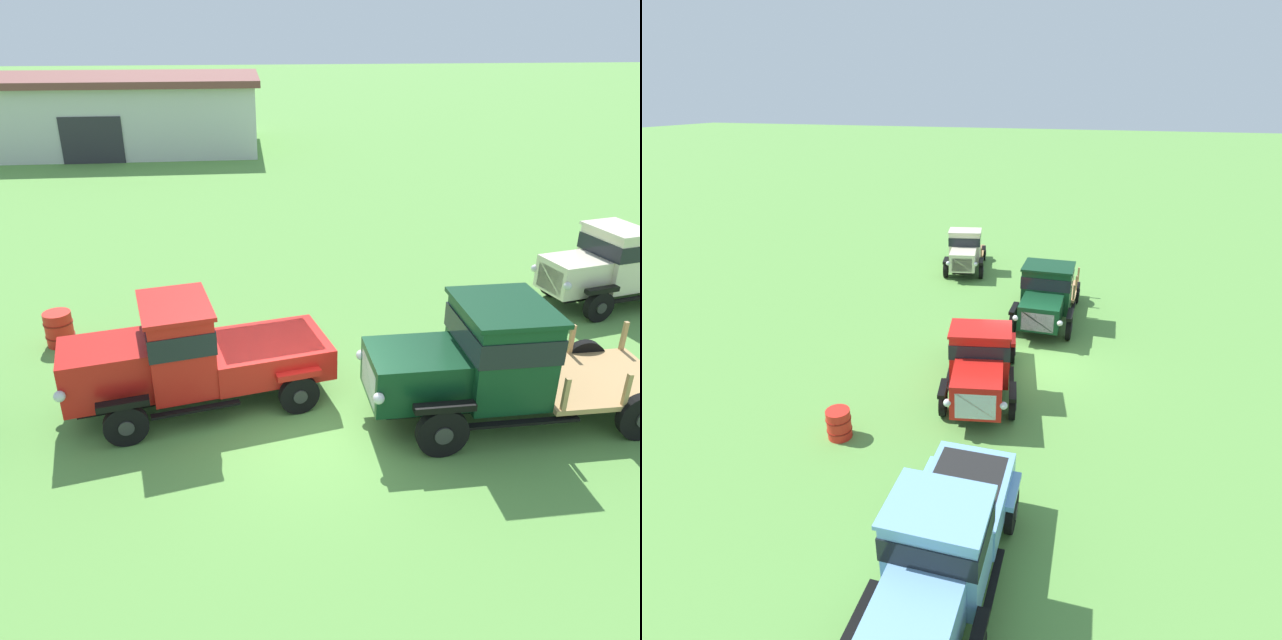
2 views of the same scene
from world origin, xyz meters
The scene contains 6 objects.
ground_plane centered at (0.00, 0.00, 0.00)m, with size 240.00×240.00×0.00m, color #5B9342.
vintage_truck_foreground_near centered at (-8.90, -0.17, 1.18)m, with size 4.93×2.14×2.31m.
vintage_truck_second_in_line centered at (-2.27, 1.00, 1.07)m, with size 5.23×2.88×2.16m.
vintage_truck_midrow_center centered at (3.09, -0.11, 1.23)m, with size 5.68×2.32×2.30m.
vintage_truck_far_side centered at (8.07, 4.64, 1.06)m, with size 4.81×2.65×2.08m.
oil_drum_beside_row centered at (-5.49, 3.88, 0.40)m, with size 0.65×0.65×0.80m.
Camera 2 is at (-14.63, -2.29, 8.13)m, focal length 28.00 mm.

